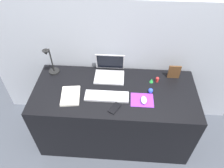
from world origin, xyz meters
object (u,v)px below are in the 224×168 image
keyboard (107,96)px  toy_figurine_green (151,80)px  notebook_pad (70,96)px  picture_frame (174,72)px  laptop (110,70)px  toy_figurine_red (157,79)px  desk_lamp (50,62)px  toy_figurine_blue (151,91)px  cell_phone (115,108)px  mouse (144,100)px

keyboard → toy_figurine_green: size_ratio=9.25×
notebook_pad → toy_figurine_green: (0.77, 0.25, 0.01)m
keyboard → toy_figurine_green: bearing=28.4°
picture_frame → toy_figurine_green: bearing=-159.7°
toy_figurine_green → laptop: bearing=168.2°
keyboard → toy_figurine_red: bearing=26.7°
toy_figurine_red → notebook_pad: bearing=-162.4°
toy_figurine_red → desk_lamp: bearing=177.9°
toy_figurine_green → toy_figurine_blue: bearing=-97.1°
laptop → cell_phone: 0.46m
toy_figurine_blue → laptop: bearing=149.5°
laptop → desk_lamp: bearing=-176.4°
laptop → toy_figurine_red: bearing=-8.9°
notebook_pad → cell_phone: bearing=-22.7°
mouse → cell_phone: (-0.26, -0.10, -0.02)m
keyboard → desk_lamp: bearing=154.1°
cell_phone → toy_figurine_red: size_ratio=2.28×
keyboard → mouse: (0.34, -0.03, 0.01)m
toy_figurine_green → toy_figurine_red: size_ratio=0.79×
laptop → mouse: size_ratio=3.12×
desk_lamp → toy_figurine_green: (1.02, -0.05, -0.14)m
cell_phone → keyboard: bearing=152.2°
toy_figurine_red → toy_figurine_green: bearing=-167.3°
cell_phone → picture_frame: bearing=68.6°
cell_phone → picture_frame: 0.73m
keyboard → desk_lamp: (-0.59, 0.28, 0.15)m
laptop → notebook_pad: laptop is taller
cell_phone → picture_frame: (0.57, 0.45, 0.07)m
notebook_pad → toy_figurine_green: size_ratio=5.42×
toy_figurine_red → toy_figurine_blue: (-0.08, -0.16, -0.00)m
keyboard → toy_figurine_blue: size_ratio=7.98×
notebook_pad → picture_frame: size_ratio=1.60×
mouse → picture_frame: bearing=48.1°
notebook_pad → toy_figurine_blue: (0.75, 0.10, 0.02)m
cell_phone → toy_figurine_green: toy_figurine_green is taller
laptop → toy_figurine_green: laptop is taller
keyboard → mouse: size_ratio=4.27×
desk_lamp → toy_figurine_red: 1.08m
cell_phone → toy_figurine_red: (0.41, 0.38, 0.03)m
laptop → mouse: 0.49m
laptop → mouse: bearing=-46.2°
toy_figurine_red → keyboard: bearing=-153.3°
cell_phone → mouse: bearing=51.6°
keyboard → cell_phone: size_ratio=3.20×
toy_figurine_red → laptop: bearing=171.1°
keyboard → toy_figurine_green: 0.49m
laptop → picture_frame: (0.65, -0.01, 0.02)m
desk_lamp → picture_frame: size_ratio=2.28×
desk_lamp → notebook_pad: size_ratio=1.43×
notebook_pad → mouse: bearing=-8.6°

